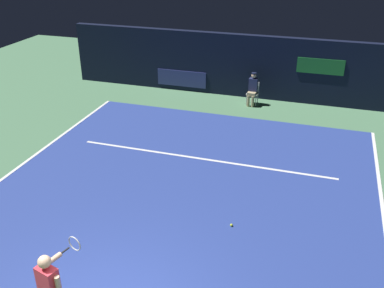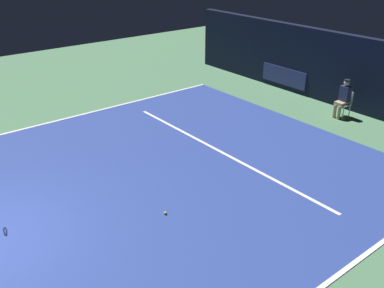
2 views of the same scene
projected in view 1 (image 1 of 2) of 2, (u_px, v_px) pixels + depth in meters
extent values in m
plane|color=#4C7A56|center=(183.00, 192.00, 11.85)|extent=(30.76, 30.76, 0.00)
cube|color=navy|center=(183.00, 192.00, 11.85)|extent=(10.37, 11.22, 0.01)
cube|color=white|center=(23.00, 164.00, 13.23)|extent=(0.10, 11.22, 0.01)
cube|color=white|center=(203.00, 159.00, 13.52)|extent=(8.09, 0.10, 0.01)
cube|color=black|center=(244.00, 66.00, 18.06)|extent=(15.27, 0.30, 2.60)
cube|color=navy|center=(182.00, 79.00, 18.98)|extent=(2.20, 0.04, 0.70)
cube|color=#1E6B2D|center=(320.00, 66.00, 16.96)|extent=(1.80, 0.04, 0.60)
cube|color=#D8333F|center=(48.00, 281.00, 7.23)|extent=(0.41, 0.31, 0.56)
sphere|color=#DBAD89|center=(44.00, 262.00, 7.04)|extent=(0.22, 0.22, 0.22)
cylinder|color=#DBAD89|center=(49.00, 262.00, 7.42)|extent=(0.22, 0.51, 0.09)
cylinder|color=black|center=(63.00, 252.00, 7.65)|extent=(0.11, 0.30, 0.03)
torus|color=#B2B2B7|center=(75.00, 244.00, 7.86)|extent=(0.30, 0.10, 0.30)
cube|color=white|center=(252.00, 94.00, 17.51)|extent=(0.46, 0.43, 0.04)
cube|color=white|center=(254.00, 87.00, 17.57)|extent=(0.42, 0.06, 0.42)
cylinder|color=#B2B2B7|center=(247.00, 100.00, 17.53)|extent=(0.03, 0.03, 0.46)
cylinder|color=#B2B2B7|center=(256.00, 101.00, 17.41)|extent=(0.03, 0.03, 0.46)
cylinder|color=#B2B2B7|center=(249.00, 97.00, 17.82)|extent=(0.03, 0.03, 0.46)
cylinder|color=#B2B2B7|center=(258.00, 98.00, 17.69)|extent=(0.03, 0.03, 0.46)
cube|color=tan|center=(252.00, 93.00, 17.43)|extent=(0.34, 0.42, 0.14)
cylinder|color=tan|center=(248.00, 101.00, 17.43)|extent=(0.11, 0.11, 0.46)
cylinder|color=tan|center=(253.00, 102.00, 17.37)|extent=(0.11, 0.11, 0.46)
cube|color=#23284C|center=(253.00, 85.00, 17.38)|extent=(0.35, 0.24, 0.52)
sphere|color=#DBAD89|center=(254.00, 75.00, 17.21)|extent=(0.20, 0.20, 0.20)
cylinder|color=#141933|center=(254.00, 73.00, 17.17)|extent=(0.19, 0.19, 0.04)
sphere|color=#CCE033|center=(231.00, 225.00, 10.47)|extent=(0.07, 0.07, 0.07)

